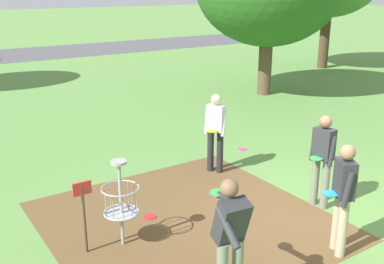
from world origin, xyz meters
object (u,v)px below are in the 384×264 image
(disc_golf_basket, at_px, (117,201))
(player_throwing, at_px, (343,193))
(frisbee_near_basket, at_px, (242,149))
(player_foreground_watching, at_px, (216,129))
(player_waiting_right, at_px, (322,156))
(frisbee_mid_grass, at_px, (150,217))
(player_waiting_left, at_px, (230,236))

(disc_golf_basket, height_order, player_throwing, player_throwing)
(disc_golf_basket, relative_size, frisbee_near_basket, 6.46)
(player_foreground_watching, relative_size, frisbee_near_basket, 7.95)
(player_foreground_watching, relative_size, player_waiting_right, 1.00)
(frisbee_near_basket, distance_m, frisbee_mid_grass, 3.96)
(player_throwing, xyz_separation_m, player_waiting_right, (0.94, 1.19, 0.00))
(disc_golf_basket, height_order, player_foreground_watching, player_foreground_watching)
(player_waiting_right, distance_m, frisbee_mid_grass, 3.21)
(player_waiting_left, distance_m, player_waiting_right, 3.30)
(frisbee_near_basket, bearing_deg, player_foreground_watching, -151.63)
(disc_golf_basket, height_order, player_waiting_left, player_waiting_left)
(player_foreground_watching, bearing_deg, disc_golf_basket, -152.57)
(player_foreground_watching, distance_m, frisbee_near_basket, 1.83)
(player_waiting_left, bearing_deg, player_throwing, 1.46)
(player_throwing, xyz_separation_m, player_waiting_left, (-2.12, -0.05, 0.02))
(disc_golf_basket, xyz_separation_m, player_foreground_watching, (2.98, 1.55, 0.21))
(player_foreground_watching, height_order, frisbee_mid_grass, player_foreground_watching)
(player_foreground_watching, relative_size, frisbee_mid_grass, 8.25)
(player_waiting_left, relative_size, frisbee_mid_grass, 8.25)
(player_waiting_left, xyz_separation_m, frisbee_mid_grass, (0.28, 2.57, -0.98))
(player_throwing, xyz_separation_m, frisbee_mid_grass, (-1.84, 2.51, -0.96))
(disc_golf_basket, distance_m, frisbee_near_basket, 4.98)
(player_waiting_left, bearing_deg, player_waiting_right, 22.24)
(disc_golf_basket, bearing_deg, frisbee_mid_grass, 32.10)
(disc_golf_basket, bearing_deg, player_waiting_left, -75.23)
(player_waiting_right, bearing_deg, player_foreground_watching, 104.50)
(frisbee_near_basket, height_order, frisbee_mid_grass, same)
(player_foreground_watching, relative_size, player_throwing, 1.00)
(player_foreground_watching, xyz_separation_m, frisbee_near_basket, (1.37, 0.74, -0.96))
(disc_golf_basket, xyz_separation_m, player_waiting_right, (3.59, -0.80, 0.21))
(frisbee_mid_grass, bearing_deg, player_foreground_watching, 25.55)
(frisbee_near_basket, bearing_deg, player_waiting_right, -103.90)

